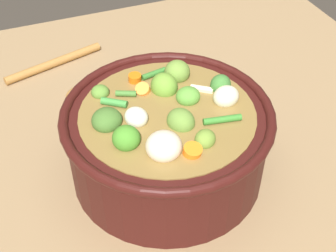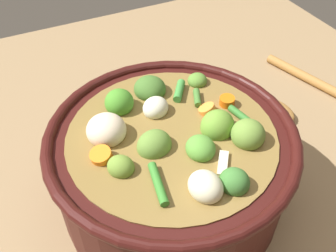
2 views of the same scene
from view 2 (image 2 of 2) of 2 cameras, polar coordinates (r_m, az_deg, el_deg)
The scene contains 3 objects.
ground_plane at distance 0.55m, azimuth 0.47°, elevation -10.16°, with size 1.10×1.10×0.00m, color #8C704C.
cooking_pot at distance 0.50m, azimuth 0.52°, elevation -5.58°, with size 0.31×0.31×0.15m.
wooden_spoon at distance 0.73m, azimuth 18.32°, elevation 4.26°, with size 0.19×0.21×0.02m.
Camera 2 is at (0.15, 0.29, 0.45)m, focal length 40.64 mm.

